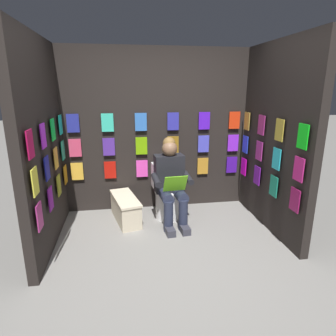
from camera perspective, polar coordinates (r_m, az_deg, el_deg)
name	(u,v)px	position (r m, az deg, el deg)	size (l,w,h in m)	color
ground_plane	(178,272)	(3.19, 2.06, -19.72)	(30.00, 30.00, 0.00)	gray
display_wall_back	(157,131)	(4.41, -2.27, 7.23)	(2.84, 0.14, 2.40)	black
display_wall_left	(275,139)	(3.98, 20.25, 5.32)	(0.14, 1.73, 2.40)	black
display_wall_right	(42,146)	(3.59, -23.49, 3.95)	(0.14, 1.73, 2.40)	black
toilet	(167,194)	(4.25, -0.12, -5.23)	(0.42, 0.57, 0.77)	white
person_reading	(171,182)	(3.95, 0.61, -2.67)	(0.55, 0.71, 1.19)	black
comic_longbox_near	(126,209)	(4.20, -8.35, -7.90)	(0.45, 0.81, 0.35)	beige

